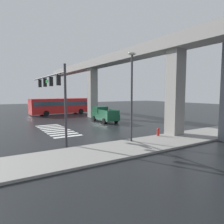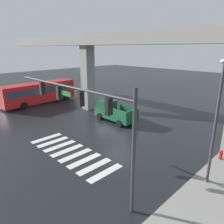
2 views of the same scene
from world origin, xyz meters
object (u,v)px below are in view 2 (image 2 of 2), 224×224
object	(u,v)px
traffic_signal_mast	(83,106)
street_lamp_near_corner	(218,110)
fire_hydrant	(221,155)
pickup_truck	(114,112)
city_bus	(39,92)

from	to	relation	value
traffic_signal_mast	street_lamp_near_corner	size ratio (longest dim) A/B	1.50
traffic_signal_mast	fire_hydrant	world-z (taller)	traffic_signal_mast
pickup_truck	city_bus	bearing A→B (deg)	-170.26
traffic_signal_mast	street_lamp_near_corner	world-z (taller)	street_lamp_near_corner
street_lamp_near_corner	traffic_signal_mast	bearing A→B (deg)	-137.81
pickup_truck	fire_hydrant	bearing A→B (deg)	-3.94
city_bus	fire_hydrant	bearing A→B (deg)	3.34
street_lamp_near_corner	city_bus	bearing A→B (deg)	175.54
fire_hydrant	street_lamp_near_corner	bearing A→B (deg)	-83.23
city_bus	street_lamp_near_corner	size ratio (longest dim) A/B	1.51
city_bus	fire_hydrant	distance (m)	24.57
city_bus	street_lamp_near_corner	xyz separation A→B (m)	(24.89, -1.94, 2.83)
pickup_truck	traffic_signal_mast	world-z (taller)	traffic_signal_mast
city_bus	traffic_signal_mast	size ratio (longest dim) A/B	1.00
city_bus	traffic_signal_mast	bearing A→B (deg)	-19.21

